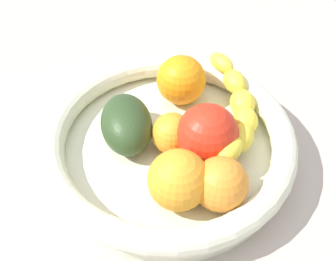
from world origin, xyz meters
The scene contains 9 objects.
kitchen_counter centered at (0.00, 0.00, 1.50)cm, with size 120.00×120.00×3.00cm, color #B2A298.
fruit_bowl centered at (0.00, 0.00, 5.80)cm, with size 31.25×31.25×5.42cm.
banana_draped_left centered at (-5.13, 8.19, 8.14)cm, with size 20.33×7.52×4.41cm.
orange_front centered at (7.43, 2.14, 8.74)cm, with size 6.80×6.80×6.80cm, color orange.
orange_mid_left centered at (-9.09, 0.53, 8.65)cm, with size 6.61×6.61×6.61cm, color orange.
orange_mid_right centered at (-0.49, 0.51, 7.88)cm, with size 5.08×5.08×5.08cm, color orange.
orange_rear centered at (7.09, 6.68, 8.39)cm, with size 6.10×6.10×6.10cm, color orange.
avocado_dark centered at (-0.58, -5.19, 8.13)cm, with size 9.29×6.26×5.57cm, color #2B4121.
tomato_red centered at (0.65, 4.74, 9.03)cm, with size 7.37×7.37×7.37cm, color red.
Camera 1 is at (36.32, 4.93, 47.42)cm, focal length 47.96 mm.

